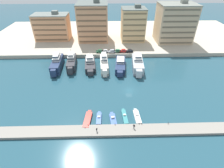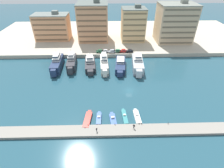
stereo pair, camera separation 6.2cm
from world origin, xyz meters
TOP-DOWN VIEW (x-y plane):
  - ground_plane at (0.00, 0.00)m, footprint 400.00×400.00m
  - quay_promenade at (0.00, 66.73)m, footprint 180.00×70.00m
  - pier_dock at (0.00, -21.72)m, footprint 120.00×4.54m
  - yacht_navy_far_left at (-34.64, 20.61)m, footprint 5.18×19.44m
  - yacht_charcoal_left at (-27.48, 21.78)m, footprint 5.38×17.61m
  - yacht_charcoal_mid_left at (-17.98, 20.79)m, footprint 6.36×17.57m
  - yacht_ivory_center_left at (-10.80, 19.53)m, footprint 4.51×18.60m
  - yacht_navy_center at (-2.53, 19.49)m, footprint 6.20×18.89m
  - yacht_silver_center_right at (6.12, 19.09)m, footprint 6.27×19.94m
  - motorboat_red_far_left at (-16.03, -16.75)m, footprint 2.83×8.48m
  - motorboat_blue_left at (-12.24, -16.29)m, footprint 1.72×6.37m
  - motorboat_blue_mid_left at (-7.47, -16.62)m, footprint 2.57×6.46m
  - motorboat_teal_center_left at (-3.38, -15.73)m, footprint 2.06×7.70m
  - motorboat_white_center at (0.87, -16.03)m, footprint 2.22×7.45m
  - car_green_far_left at (-13.39, 34.28)m, footprint 4.13×1.99m
  - car_white_left at (-10.24, 34.20)m, footprint 4.23×2.20m
  - car_silver_mid_left at (-6.41, 33.94)m, footprint 4.22×2.17m
  - car_green_center_left at (-3.23, 34.31)m, footprint 4.13×1.99m
  - car_red_center at (0.08, 34.29)m, footprint 4.23×2.20m
  - car_black_center_right at (3.69, 34.07)m, footprint 4.21×2.15m
  - apartment_block_far_left at (-44.94, 57.72)m, footprint 22.33×12.57m
  - apartment_block_left at (-17.96, 56.43)m, footprint 19.10×17.84m
  - apartment_block_mid_left at (7.61, 54.29)m, footprint 14.91×13.25m
  - apartment_block_center_left at (33.60, 52.34)m, footprint 22.22×17.14m
  - pedestrian_near_edge at (-12.67, -22.22)m, footprint 0.44×0.49m
  - pedestrian_mid_deck at (-0.96, -21.26)m, footprint 0.58×0.46m
  - bollard_west at (-15.57, -19.70)m, footprint 0.20×0.20m
  - bollard_west_mid at (-6.87, -19.70)m, footprint 0.20×0.20m
  - bollard_east_mid at (1.84, -19.70)m, footprint 0.20×0.20m
  - bollard_east at (10.54, -19.70)m, footprint 0.20×0.20m

SIDE VIEW (x-z plane):
  - ground_plane at x=0.00m, z-range 0.00..0.00m
  - motorboat_blue_mid_left at x=-7.47m, z-range -0.25..1.02m
  - motorboat_blue_left at x=-12.24m, z-range -0.19..1.03m
  - pier_dock at x=0.00m, z-range 0.00..0.88m
  - motorboat_teal_center_left at x=-3.38m, z-range -0.19..1.07m
  - motorboat_red_far_left at x=-16.03m, z-range 0.00..0.96m
  - motorboat_white_center at x=0.87m, z-range -0.21..1.34m
  - quay_promenade at x=0.00m, z-range 0.00..2.07m
  - bollard_west at x=-15.57m, z-range 0.90..1.51m
  - bollard_west_mid at x=-6.87m, z-range 0.90..1.51m
  - bollard_east_mid at x=1.84m, z-range 0.90..1.51m
  - bollard_east at x=10.54m, z-range 0.90..1.51m
  - pedestrian_near_edge at x=-12.67m, z-range 1.02..2.59m
  - yacht_navy_center at x=-2.53m, z-range -1.30..5.03m
  - pedestrian_mid_deck at x=-0.96m, z-range 1.04..2.79m
  - yacht_charcoal_mid_left at x=-17.98m, z-range -1.75..5.89m
  - yacht_navy_far_left at x=-34.64m, z-range -1.75..7.01m
  - yacht_charcoal_left at x=-27.48m, z-range -1.74..7.01m
  - yacht_silver_center_right at x=6.12m, z-range -1.73..7.12m
  - yacht_ivory_center_left at x=-10.80m, z-range -1.80..7.27m
  - car_green_far_left at x=-13.39m, z-range 2.14..3.94m
  - car_white_left at x=-10.24m, z-range 2.14..3.94m
  - car_silver_mid_left at x=-6.41m, z-range 2.14..3.94m
  - car_green_center_left at x=-3.23m, z-range 2.14..3.94m
  - car_red_center at x=0.08m, z-range 2.14..3.94m
  - car_black_center_right at x=3.69m, z-range 2.14..3.94m
  - apartment_block_far_left at x=-44.94m, z-range 1.12..19.21m
  - apartment_block_mid_left at x=7.61m, z-range 1.14..23.29m
  - apartment_block_left at x=-17.96m, z-range 1.11..25.79m
  - apartment_block_center_left at x=33.60m, z-range 1.11..25.99m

